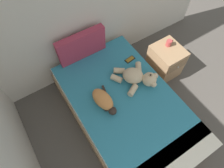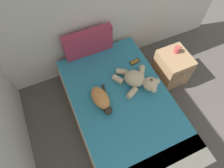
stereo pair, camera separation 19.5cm
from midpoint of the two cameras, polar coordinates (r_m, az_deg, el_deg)
The scene contains 8 objects.
ground_plane at distance 2.89m, azimuth 20.44°, elevation -19.19°, with size 9.34×9.34×0.00m, color #4C4742.
bed at distance 2.68m, azimuth 5.37°, elevation -7.95°, with size 1.26×2.05×0.47m.
patterned_cushion at distance 2.78m, azimuth -4.95°, elevation 11.79°, with size 0.70×0.10×0.40m.
cat at distance 2.40m, azimuth -0.87°, elevation -4.57°, with size 0.25×0.44×0.15m.
teddy_bear at distance 2.56m, azimuth 10.01°, elevation 0.94°, with size 0.53×0.56×0.20m.
cell_phone at distance 2.83m, azimuth 8.63°, elevation 6.32°, with size 0.16×0.09×0.01m.
nightstand at distance 3.17m, azimuth 18.79°, elevation 4.46°, with size 0.41×0.49×0.52m.
mug at distance 3.00m, azimuth 20.26°, elevation 9.27°, with size 0.12×0.08×0.09m.
Camera 2 is at (0.72, 1.72, 2.67)m, focal length 31.33 mm.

